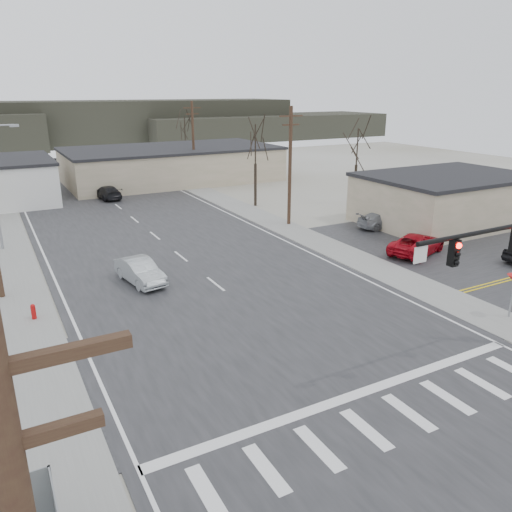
{
  "coord_description": "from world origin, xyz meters",
  "views": [
    {
      "loc": [
        -11.29,
        -17.93,
        11.25
      ],
      "look_at": [
        1.06,
        4.81,
        2.6
      ],
      "focal_mm": 35.0,
      "sensor_mm": 36.0,
      "label": 1
    }
  ],
  "objects_px": {
    "car_parked_red": "(417,244)",
    "fire_hydrant": "(33,312)",
    "car_far_b": "(56,162)",
    "sedan_crossing": "(140,271)",
    "car_far_a": "(107,192)",
    "car_parked_silver": "(384,220)"
  },
  "relations": [
    {
      "from": "sedan_crossing",
      "to": "car_far_a",
      "type": "distance_m",
      "value": 26.23
    },
    {
      "from": "sedan_crossing",
      "to": "car_parked_silver",
      "type": "xyz_separation_m",
      "value": [
        21.83,
        2.55,
        -0.06
      ]
    },
    {
      "from": "car_parked_red",
      "to": "sedan_crossing",
      "type": "bearing_deg",
      "value": 57.91
    },
    {
      "from": "fire_hydrant",
      "to": "car_far_a",
      "type": "distance_m",
      "value": 30.15
    },
    {
      "from": "sedan_crossing",
      "to": "car_parked_red",
      "type": "height_order",
      "value": "sedan_crossing"
    },
    {
      "from": "car_far_b",
      "to": "car_parked_red",
      "type": "height_order",
      "value": "car_parked_red"
    },
    {
      "from": "car_far_b",
      "to": "car_parked_silver",
      "type": "xyz_separation_m",
      "value": [
        19.41,
        -51.78,
        0.05
      ]
    },
    {
      "from": "car_parked_silver",
      "to": "car_far_a",
      "type": "bearing_deg",
      "value": 44.98
    },
    {
      "from": "car_far_a",
      "to": "car_parked_silver",
      "type": "height_order",
      "value": "car_far_a"
    },
    {
      "from": "sedan_crossing",
      "to": "car_parked_silver",
      "type": "height_order",
      "value": "sedan_crossing"
    },
    {
      "from": "car_far_a",
      "to": "car_parked_red",
      "type": "distance_m",
      "value": 33.49
    },
    {
      "from": "fire_hydrant",
      "to": "sedan_crossing",
      "type": "distance_m",
      "value": 6.75
    },
    {
      "from": "fire_hydrant",
      "to": "car_parked_silver",
      "type": "bearing_deg",
      "value": 10.09
    },
    {
      "from": "fire_hydrant",
      "to": "car_far_a",
      "type": "relative_size",
      "value": 0.18
    },
    {
      "from": "car_parked_red",
      "to": "car_far_b",
      "type": "bearing_deg",
      "value": -4.55
    },
    {
      "from": "fire_hydrant",
      "to": "car_far_a",
      "type": "bearing_deg",
      "value": 70.33
    },
    {
      "from": "fire_hydrant",
      "to": "car_far_b",
      "type": "bearing_deg",
      "value": 81.29
    },
    {
      "from": "car_far_b",
      "to": "car_parked_red",
      "type": "xyz_separation_m",
      "value": [
        16.61,
        -58.25,
        0.1
      ]
    },
    {
      "from": "car_far_a",
      "to": "car_far_b",
      "type": "xyz_separation_m",
      "value": [
        -1.45,
        28.39,
        -0.08
      ]
    },
    {
      "from": "sedan_crossing",
      "to": "car_parked_red",
      "type": "bearing_deg",
      "value": -21.04
    },
    {
      "from": "car_far_b",
      "to": "car_parked_red",
      "type": "distance_m",
      "value": 60.57
    },
    {
      "from": "car_parked_red",
      "to": "fire_hydrant",
      "type": "bearing_deg",
      "value": 66.22
    }
  ]
}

